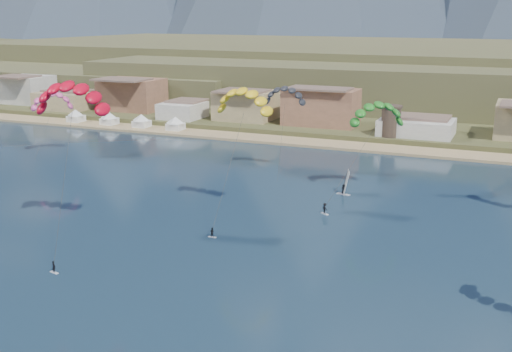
# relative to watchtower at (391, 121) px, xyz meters

# --- Properties ---
(ground) EXTENTS (2400.00, 2400.00, 0.00)m
(ground) POSITION_rel_watchtower_xyz_m (-5.00, -114.00, -6.37)
(ground) COLOR black
(ground) RESTS_ON ground
(beach) EXTENTS (2200.00, 12.00, 0.90)m
(beach) POSITION_rel_watchtower_xyz_m (-5.00, -8.00, -6.12)
(beach) COLOR tan
(beach) RESTS_ON ground
(land) EXTENTS (2200.00, 900.00, 4.00)m
(land) POSITION_rel_watchtower_xyz_m (-5.00, 446.00, -6.37)
(land) COLOR brown
(land) RESTS_ON ground
(foothills) EXTENTS (940.00, 210.00, 18.00)m
(foothills) POSITION_rel_watchtower_xyz_m (17.39, 118.47, 2.71)
(foothills) COLOR brown
(foothills) RESTS_ON ground
(town) EXTENTS (400.00, 24.00, 12.00)m
(town) POSITION_rel_watchtower_xyz_m (-45.00, 8.00, 1.63)
(town) COLOR silver
(town) RESTS_ON ground
(watchtower) EXTENTS (5.82, 5.82, 8.60)m
(watchtower) POSITION_rel_watchtower_xyz_m (0.00, 0.00, 0.00)
(watchtower) COLOR #47382D
(watchtower) RESTS_ON ground
(beach_tents) EXTENTS (43.40, 6.40, 5.00)m
(beach_tents) POSITION_rel_watchtower_xyz_m (-81.25, -8.00, -2.66)
(beach_tents) COLOR white
(beach_tents) RESTS_ON ground
(kitesurfer_red) EXTENTS (13.45, 18.13, 27.69)m
(kitesurfer_red) POSITION_rel_watchtower_xyz_m (-31.12, -92.85, 16.73)
(kitesurfer_red) COLOR silver
(kitesurfer_red) RESTS_ON ground
(kitesurfer_yellow) EXTENTS (10.89, 15.98, 24.82)m
(kitesurfer_yellow) POSITION_rel_watchtower_xyz_m (-11.51, -72.12, 14.51)
(kitesurfer_yellow) COLOR silver
(kitesurfer_yellow) RESTS_ON ground
(kitesurfer_green) EXTENTS (11.71, 22.11, 22.59)m
(kitesurfer_green) POSITION_rel_watchtower_xyz_m (6.83, -50.18, 10.21)
(kitesurfer_green) COLOR silver
(kitesurfer_green) RESTS_ON ground
(distant_kite_pink) EXTENTS (10.17, 10.45, 17.96)m
(distant_kite_pink) POSITION_rel_watchtower_xyz_m (-75.25, -46.86, 8.11)
(distant_kite_pink) COLOR #262626
(distant_kite_pink) RESTS_ON ground
(distant_kite_dark) EXTENTS (9.92, 6.49, 21.00)m
(distant_kite_dark) POSITION_rel_watchtower_xyz_m (-15.49, -41.35, 11.68)
(distant_kite_dark) COLOR #262626
(distant_kite_dark) RESTS_ON ground
(windsurfer) EXTENTS (2.86, 3.14, 4.89)m
(windsurfer) POSITION_rel_watchtower_xyz_m (1.75, -53.31, -4.82)
(windsurfer) COLOR silver
(windsurfer) RESTS_ON ground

